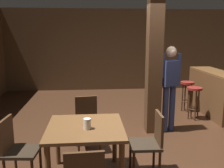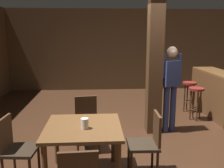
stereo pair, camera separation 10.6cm
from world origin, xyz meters
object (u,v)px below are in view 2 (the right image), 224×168
Objects in this scene: dining_table at (83,134)px; napkin_cup at (85,124)px; chair_west at (15,146)px; chair_east at (148,141)px; bar_counter at (213,93)px; standing_person at (171,83)px; chair_north at (87,120)px; bar_stool_mid at (189,90)px; bar_stool_near at (196,96)px.

dining_table is 0.21m from napkin_cup.
dining_table is at bearing 1.48° from chair_west.
bar_counter is (2.13, 2.55, 0.04)m from chair_east.
chair_west is 1.79m from chair_east.
chair_north is at bearing -158.33° from standing_person.
bar_stool_near is at bearing -96.79° from bar_stool_mid.
chair_west is at bearing -178.28° from chair_east.
chair_west is at bearing -139.89° from bar_stool_mid.
dining_table is at bearing -139.51° from bar_counter.
chair_west is at bearing -147.73° from standing_person.
bar_counter is 0.57m from bar_stool_mid.
bar_stool_near is at bearing 54.79° from chair_east.
chair_north reaches higher than dining_table.
chair_east reaches higher than dining_table.
dining_table is at bearing -136.06° from standing_person.
dining_table is 0.58× the size of standing_person.
standing_person is 2.25× the size of bar_stool_mid.
bar_counter is at bearing 35.86° from standing_person.
bar_stool_near is 0.99× the size of bar_stool_mid.
napkin_cup is (0.02, -1.03, 0.32)m from chair_north.
bar_stool_mid is at bearing 37.48° from chair_north.
bar_counter is 0.66m from bar_stool_near.
bar_stool_near is (3.35, 2.27, 0.06)m from chair_west.
napkin_cup is 0.07× the size of bar_counter.
chair_west is 4.48m from bar_stool_mid.
bar_counter reaches higher than bar_stool_mid.
chair_east is 1.16× the size of bar_stool_mid.
standing_person is at bearing -124.56° from bar_stool_mid.
standing_person is 1.76m from bar_counter.
chair_east is at bearing -125.21° from bar_stool_near.
napkin_cup is 0.18× the size of bar_stool_mid.
dining_table is 3.98m from bar_counter.
chair_east is 1.80m from standing_person.
chair_north is at bearing 46.45° from chair_west.
chair_north is 1.16× the size of bar_stool_mid.
napkin_cup is 3.88m from bar_stool_mid.
napkin_cup is at bearing -171.72° from chair_east.
chair_north reaches higher than napkin_cup.
chair_east is at bearing 1.96° from dining_table.
chair_west is 1.16× the size of bar_stool_mid.
chair_east is 2.71m from bar_stool_near.
chair_north is at bearing 90.96° from napkin_cup.
bar_counter is at bearing 33.57° from chair_west.
bar_stool_near is (2.42, 2.34, -0.26)m from napkin_cup.
chair_north is 1.83m from standing_person.
napkin_cup reaches higher than bar_stool_mid.
bar_counter is at bearing -29.60° from bar_stool_mid.
chair_east is 1.18× the size of bar_stool_near.
dining_table is 0.90m from chair_east.
standing_person is at bearing 21.67° from chair_north.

